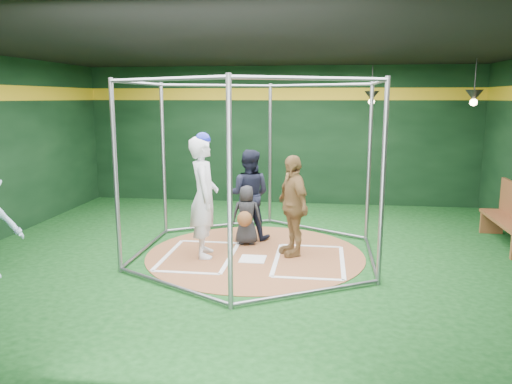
# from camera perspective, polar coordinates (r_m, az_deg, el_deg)

# --- Properties ---
(room_shell) EXTENTS (10.10, 9.10, 3.53)m
(room_shell) POSITION_cam_1_polar(r_m,az_deg,el_deg) (8.45, -0.09, 4.25)
(room_shell) COLOR #0C3510
(room_shell) RESTS_ON ground
(clay_disc) EXTENTS (3.80, 3.80, 0.01)m
(clay_disc) POSITION_cam_1_polar(r_m,az_deg,el_deg) (8.81, -0.09, -7.13)
(clay_disc) COLOR brown
(clay_disc) RESTS_ON ground
(home_plate) EXTENTS (0.43, 0.43, 0.01)m
(home_plate) POSITION_cam_1_polar(r_m,az_deg,el_deg) (8.52, -0.37, -7.67)
(home_plate) COLOR white
(home_plate) RESTS_ON clay_disc
(batter_box_left) EXTENTS (1.17, 1.77, 0.01)m
(batter_box_left) POSITION_cam_1_polar(r_m,az_deg,el_deg) (8.75, -6.54, -7.25)
(batter_box_left) COLOR white
(batter_box_left) RESTS_ON clay_disc
(batter_box_right) EXTENTS (1.17, 1.77, 0.01)m
(batter_box_right) POSITION_cam_1_polar(r_m,az_deg,el_deg) (8.49, 6.09, -7.80)
(batter_box_right) COLOR white
(batter_box_right) RESTS_ON clay_disc
(batting_cage) EXTENTS (4.05, 4.67, 3.00)m
(batting_cage) POSITION_cam_1_polar(r_m,az_deg,el_deg) (8.47, -0.09, 2.53)
(batting_cage) COLOR gray
(batting_cage) RESTS_ON ground
(pendant_lamp_near) EXTENTS (0.34, 0.34, 0.90)m
(pendant_lamp_near) POSITION_cam_1_polar(r_m,az_deg,el_deg) (11.95, 13.08, 10.61)
(pendant_lamp_near) COLOR black
(pendant_lamp_near) RESTS_ON room_shell
(pendant_lamp_far) EXTENTS (0.34, 0.34, 0.90)m
(pendant_lamp_far) POSITION_cam_1_polar(r_m,az_deg,el_deg) (10.69, 23.65, 10.02)
(pendant_lamp_far) COLOR black
(pendant_lamp_far) RESTS_ON room_shell
(batter_figure) EXTENTS (0.66, 0.85, 2.13)m
(batter_figure) POSITION_cam_1_polar(r_m,az_deg,el_deg) (8.52, -5.98, -0.44)
(batter_figure) COLOR silver
(batter_figure) RESTS_ON clay_disc
(visitor_leopard) EXTENTS (0.85, 1.10, 1.74)m
(visitor_leopard) POSITION_cam_1_polar(r_m,az_deg,el_deg) (8.61, 4.19, -1.53)
(visitor_leopard) COLOR #A77F47
(visitor_leopard) RESTS_ON clay_disc
(catcher_figure) EXTENTS (0.57, 0.59, 1.11)m
(catcher_figure) POSITION_cam_1_polar(r_m,az_deg,el_deg) (9.24, -1.10, -2.66)
(catcher_figure) COLOR black
(catcher_figure) RESTS_ON clay_disc
(umpire) EXTENTS (0.90, 0.73, 1.73)m
(umpire) POSITION_cam_1_polar(r_m,az_deg,el_deg) (9.58, -0.83, -0.28)
(umpire) COLOR black
(umpire) RESTS_ON clay_disc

